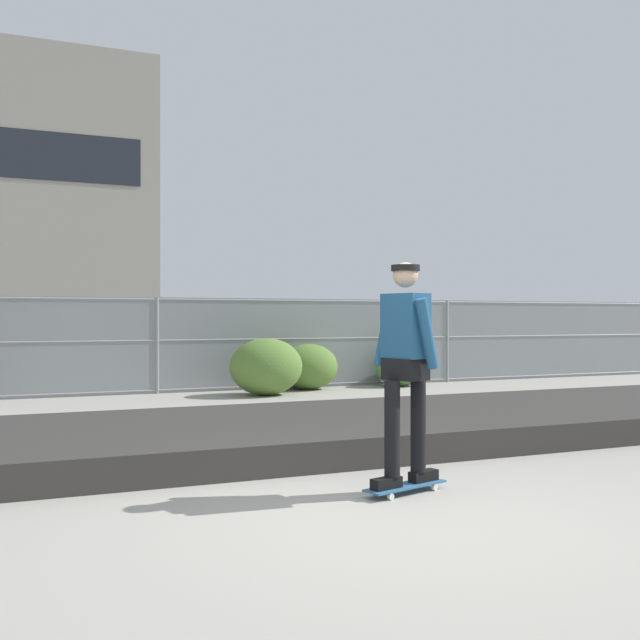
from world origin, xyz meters
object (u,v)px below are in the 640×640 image
at_px(parked_car_far, 491,340).
at_px(shrub_left, 266,367).
at_px(skateboard, 405,486).
at_px(shrub_center, 309,367).
at_px(skater, 405,357).
at_px(shrub_right, 400,366).
at_px(parked_car_mid, 264,343).

height_order(parked_car_far, shrub_left, parked_car_far).
height_order(skateboard, shrub_left, shrub_left).
height_order(shrub_left, shrub_center, shrub_left).
height_order(skateboard, shrub_center, shrub_center).
relative_size(skateboard, parked_car_far, 0.18).
distance_m(parked_car_far, shrub_left, 8.62).
relative_size(skater, shrub_right, 1.67).
xyz_separation_m(skateboard, shrub_right, (4.66, 8.40, 0.37)).
height_order(skateboard, parked_car_far, parked_car_far).
bearing_deg(shrub_center, skateboard, -107.02).
xyz_separation_m(skater, shrub_left, (1.44, 7.78, -0.60)).
xyz_separation_m(skater, shrub_center, (2.60, 8.49, -0.67)).
bearing_deg(skateboard, skater, 180.00).
xyz_separation_m(skateboard, skater, (-0.00, 0.00, 1.08)).
distance_m(skater, shrub_center, 8.91).
relative_size(skater, shrub_center, 1.55).
xyz_separation_m(shrub_center, shrub_right, (2.06, -0.09, -0.03)).
distance_m(parked_car_mid, shrub_right, 3.75).
relative_size(parked_car_mid, shrub_center, 3.73).
relative_size(skateboard, shrub_right, 0.74).
distance_m(parked_car_mid, parked_car_far, 6.53).
bearing_deg(skateboard, shrub_right, 60.98).
bearing_deg(skateboard, parked_car_far, 51.18).
bearing_deg(parked_car_far, skateboard, -128.82).
relative_size(skater, shrub_left, 1.34).
xyz_separation_m(skateboard, parked_car_far, (9.23, 11.47, 0.78)).
relative_size(parked_car_mid, shrub_right, 4.03).
distance_m(shrub_left, shrub_center, 1.36).
xyz_separation_m(skater, parked_car_mid, (2.70, 11.57, -0.30)).
bearing_deg(shrub_left, parked_car_far, 25.35).
relative_size(parked_car_far, shrub_center, 3.77).
xyz_separation_m(parked_car_far, shrub_center, (-6.63, -2.98, -0.37)).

